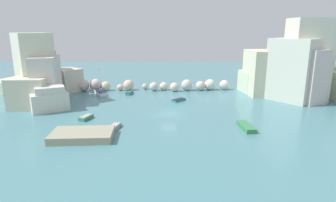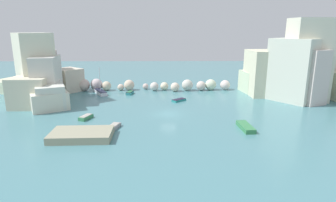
{
  "view_description": "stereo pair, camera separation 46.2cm",
  "coord_description": "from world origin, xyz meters",
  "px_view_note": "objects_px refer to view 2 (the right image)",
  "views": [
    {
      "loc": [
        -1.05,
        -44.8,
        13.66
      ],
      "look_at": [
        0.0,
        4.69,
        1.0
      ],
      "focal_mm": 30.07,
      "sensor_mm": 36.0,
      "label": 1
    },
    {
      "loc": [
        -0.58,
        -44.8,
        13.66
      ],
      "look_at": [
        0.0,
        4.69,
        1.0
      ],
      "focal_mm": 30.07,
      "sensor_mm": 36.0,
      "label": 2
    }
  ],
  "objects_px": {
    "stone_dock": "(82,135)",
    "moored_boat_2": "(246,127)",
    "moored_boat_4": "(113,127)",
    "moored_boat_3": "(130,93)",
    "moored_boat_1": "(101,92)",
    "moored_boat_5": "(86,117)",
    "moored_boat_0": "(179,100)"
  },
  "relations": [
    {
      "from": "moored_boat_2",
      "to": "moored_boat_3",
      "type": "relative_size",
      "value": 1.72
    },
    {
      "from": "moored_boat_3",
      "to": "moored_boat_2",
      "type": "bearing_deg",
      "value": 53.27
    },
    {
      "from": "moored_boat_1",
      "to": "moored_boat_4",
      "type": "bearing_deg",
      "value": 168.39
    },
    {
      "from": "moored_boat_1",
      "to": "moored_boat_4",
      "type": "height_order",
      "value": "moored_boat_1"
    },
    {
      "from": "moored_boat_2",
      "to": "stone_dock",
      "type": "bearing_deg",
      "value": -86.12
    },
    {
      "from": "moored_boat_3",
      "to": "moored_boat_4",
      "type": "xyz_separation_m",
      "value": [
        0.22,
        -21.92,
        -0.05
      ]
    },
    {
      "from": "stone_dock",
      "to": "moored_boat_0",
      "type": "relative_size",
      "value": 2.64
    },
    {
      "from": "moored_boat_5",
      "to": "stone_dock",
      "type": "bearing_deg",
      "value": 31.94
    },
    {
      "from": "moored_boat_2",
      "to": "moored_boat_4",
      "type": "bearing_deg",
      "value": -95.11
    },
    {
      "from": "moored_boat_0",
      "to": "moored_boat_3",
      "type": "xyz_separation_m",
      "value": [
        -10.31,
        6.12,
        0.11
      ]
    },
    {
      "from": "moored_boat_0",
      "to": "moored_boat_4",
      "type": "bearing_deg",
      "value": -164.31
    },
    {
      "from": "moored_boat_4",
      "to": "moored_boat_5",
      "type": "height_order",
      "value": "moored_boat_5"
    },
    {
      "from": "moored_boat_1",
      "to": "moored_boat_3",
      "type": "distance_m",
      "value": 6.43
    },
    {
      "from": "moored_boat_0",
      "to": "moored_boat_2",
      "type": "bearing_deg",
      "value": -103.52
    },
    {
      "from": "moored_boat_4",
      "to": "moored_boat_5",
      "type": "bearing_deg",
      "value": -117.82
    },
    {
      "from": "moored_boat_2",
      "to": "moored_boat_3",
      "type": "bearing_deg",
      "value": -143.81
    },
    {
      "from": "moored_boat_1",
      "to": "moored_boat_3",
      "type": "height_order",
      "value": "moored_boat_1"
    },
    {
      "from": "stone_dock",
      "to": "moored_boat_4",
      "type": "bearing_deg",
      "value": 45.3
    },
    {
      "from": "moored_boat_1",
      "to": "moored_boat_2",
      "type": "height_order",
      "value": "moored_boat_1"
    },
    {
      "from": "stone_dock",
      "to": "moored_boat_0",
      "type": "bearing_deg",
      "value": 54.96
    },
    {
      "from": "moored_boat_3",
      "to": "moored_boat_0",
      "type": "bearing_deg",
      "value": 72.09
    },
    {
      "from": "moored_boat_0",
      "to": "moored_boat_4",
      "type": "xyz_separation_m",
      "value": [
        -10.09,
        -15.8,
        0.06
      ]
    },
    {
      "from": "stone_dock",
      "to": "moored_boat_4",
      "type": "distance_m",
      "value": 4.85
    },
    {
      "from": "moored_boat_0",
      "to": "moored_boat_5",
      "type": "xyz_separation_m",
      "value": [
        -15.13,
        -11.22,
        0.09
      ]
    },
    {
      "from": "moored_boat_3",
      "to": "stone_dock",
      "type": "bearing_deg",
      "value": 5.64
    },
    {
      "from": "stone_dock",
      "to": "moored_boat_2",
      "type": "xyz_separation_m",
      "value": [
        22.12,
        3.18,
        -0.16
      ]
    },
    {
      "from": "moored_boat_1",
      "to": "moored_boat_4",
      "type": "relative_size",
      "value": 1.67
    },
    {
      "from": "moored_boat_4",
      "to": "moored_boat_2",
      "type": "bearing_deg",
      "value": 103.66
    },
    {
      "from": "moored_boat_2",
      "to": "moored_boat_5",
      "type": "distance_m",
      "value": 24.24
    },
    {
      "from": "moored_boat_1",
      "to": "stone_dock",
      "type": "bearing_deg",
      "value": 158.94
    },
    {
      "from": "stone_dock",
      "to": "moored_boat_5",
      "type": "relative_size",
      "value": 2.81
    },
    {
      "from": "moored_boat_3",
      "to": "moored_boat_4",
      "type": "bearing_deg",
      "value": 13.38
    }
  ]
}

